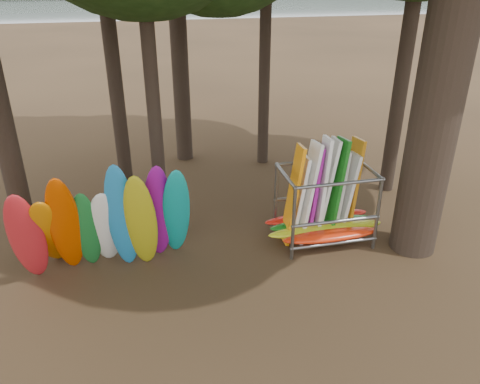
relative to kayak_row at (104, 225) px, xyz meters
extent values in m
plane|color=#47331E|center=(2.97, -0.58, -1.36)|extent=(120.00, 120.00, 0.00)
plane|color=gray|center=(2.97, 59.42, -1.36)|extent=(160.00, 160.00, 0.00)
cylinder|color=black|center=(5.53, 6.18, 4.13)|extent=(0.40, 0.40, 10.97)
cylinder|color=black|center=(1.43, 2.24, 3.87)|extent=(0.37, 0.37, 10.46)
cylinder|color=black|center=(8.93, 2.91, 4.14)|extent=(0.45, 0.45, 11.01)
ellipsoid|color=red|center=(-1.66, -0.16, -0.04)|extent=(0.86, 1.35, 2.75)
ellipsoid|color=orange|center=(-1.24, 0.15, -0.15)|extent=(0.95, 1.99, 2.60)
ellipsoid|color=#C43E00|center=(-0.82, -0.11, 0.12)|extent=(0.87, 1.62, 3.07)
ellipsoid|color=#196C2C|center=(-0.41, 0.08, -0.16)|extent=(0.68, 1.23, 2.50)
ellipsoid|color=silver|center=(0.01, 0.17, -0.19)|extent=(0.85, 1.40, 2.47)
ellipsoid|color=#1C79BA|center=(0.42, -0.08, 0.17)|extent=(0.75, 1.19, 3.13)
ellipsoid|color=#A39C15|center=(0.84, -0.15, 0.04)|extent=(0.86, 1.33, 2.91)
ellipsoid|color=#840F84|center=(1.25, 0.10, 0.09)|extent=(0.72, 1.34, 3.00)
ellipsoid|color=#0A9594|center=(1.67, 0.06, 0.06)|extent=(0.70, 1.60, 2.96)
ellipsoid|color=red|center=(5.62, -0.17, -0.94)|extent=(2.65, 0.55, 0.24)
ellipsoid|color=#C4CF1B|center=(5.62, 0.17, -0.94)|extent=(3.22, 0.55, 0.24)
ellipsoid|color=#166418|center=(5.62, 0.50, -0.94)|extent=(2.94, 0.55, 0.24)
ellipsoid|color=red|center=(5.62, 0.84, -0.94)|extent=(3.02, 0.55, 0.24)
cube|color=orange|center=(4.77, 0.53, -0.02)|extent=(0.52, 0.77, 2.70)
cube|color=white|center=(4.96, 0.62, -0.19)|extent=(0.53, 0.74, 2.36)
cube|color=white|center=(5.15, 0.51, 0.02)|extent=(0.62, 0.83, 2.76)
cube|color=#A21B99|center=(5.34, 0.62, -0.07)|extent=(0.41, 0.77, 2.61)
cube|color=white|center=(5.53, 0.50, 0.06)|extent=(0.38, 0.79, 2.87)
cube|color=white|center=(5.72, 0.64, 0.02)|extent=(0.61, 0.76, 2.77)
cube|color=#186C1A|center=(5.91, 0.48, 0.04)|extent=(0.54, 0.83, 2.82)
cube|color=silver|center=(6.10, 0.64, -0.15)|extent=(0.39, 0.76, 2.46)
cube|color=silver|center=(6.29, 0.54, -0.19)|extent=(0.53, 0.75, 2.35)
cube|color=orange|center=(6.48, 0.68, -0.02)|extent=(0.41, 0.81, 2.71)
camera|label=1|loc=(0.96, -9.86, 5.40)|focal=35.00mm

